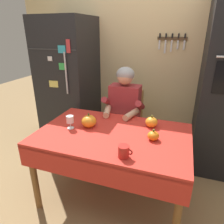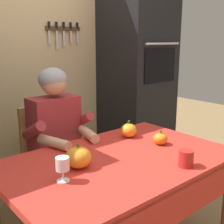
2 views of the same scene
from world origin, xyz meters
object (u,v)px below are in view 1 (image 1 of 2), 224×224
at_px(chair_behind_person, 127,122).
at_px(coffee_mug, 124,152).
at_px(pumpkin_large, 153,136).
at_px(refrigerator, 69,86).
at_px(dining_table, 112,142).
at_px(pumpkin_small, 89,121).
at_px(seated_person, 123,111).
at_px(pumpkin_medium, 151,122).
at_px(wine_glass, 70,120).

distance_m(chair_behind_person, coffee_mug, 1.18).
bearing_deg(pumpkin_large, refrigerator, 146.76).
bearing_deg(dining_table, pumpkin_small, 165.63).
xyz_separation_m(seated_person, pumpkin_small, (-0.19, -0.54, 0.06)).
height_order(seated_person, pumpkin_medium, seated_person).
xyz_separation_m(chair_behind_person, pumpkin_small, (-0.19, -0.72, 0.29)).
bearing_deg(refrigerator, wine_glass, -59.64).
xyz_separation_m(wine_glass, pumpkin_large, (0.79, 0.04, -0.05)).
height_order(coffee_mug, pumpkin_medium, pumpkin_medium).
relative_size(chair_behind_person, coffee_mug, 8.31).
bearing_deg(chair_behind_person, pumpkin_large, -60.32).
bearing_deg(seated_person, chair_behind_person, 90.00).
bearing_deg(chair_behind_person, pumpkin_small, -105.02).
distance_m(refrigerator, chair_behind_person, 0.97).
relative_size(coffee_mug, pumpkin_medium, 0.90).
xyz_separation_m(dining_table, wine_glass, (-0.42, -0.02, 0.17)).
bearing_deg(dining_table, seated_person, 96.56).
relative_size(refrigerator, pumpkin_large, 17.56).
bearing_deg(dining_table, coffee_mug, -57.17).
bearing_deg(pumpkin_large, coffee_mug, -116.89).
bearing_deg(seated_person, pumpkin_medium, -40.79).
xyz_separation_m(chair_behind_person, wine_glass, (-0.35, -0.81, 0.32)).
distance_m(chair_behind_person, pumpkin_small, 0.80).
relative_size(seated_person, pumpkin_small, 8.50).
bearing_deg(pumpkin_medium, dining_table, -139.52).
relative_size(seated_person, coffee_mug, 11.13).
bearing_deg(refrigerator, pumpkin_large, -33.24).
bearing_deg(coffee_mug, dining_table, 122.83).
bearing_deg(wine_glass, pumpkin_large, 2.75).
height_order(seated_person, wine_glass, seated_person).
xyz_separation_m(refrigerator, chair_behind_person, (0.88, -0.09, -0.39)).
height_order(dining_table, pumpkin_small, pumpkin_small).
xyz_separation_m(chair_behind_person, coffee_mug, (0.27, -1.11, 0.28)).
height_order(seated_person, pumpkin_small, seated_person).
height_order(wine_glass, pumpkin_small, pumpkin_small).
relative_size(pumpkin_large, pumpkin_medium, 0.83).
bearing_deg(coffee_mug, wine_glass, 154.72).
xyz_separation_m(refrigerator, pumpkin_large, (1.32, -0.87, -0.12)).
distance_m(coffee_mug, pumpkin_medium, 0.60).
distance_m(coffee_mug, pumpkin_small, 0.61).
distance_m(seated_person, pumpkin_large, 0.74).
relative_size(refrigerator, wine_glass, 13.85).
height_order(seated_person, pumpkin_large, seated_person).
bearing_deg(pumpkin_small, wine_glass, -150.07).
relative_size(refrigerator, pumpkin_medium, 14.51).
bearing_deg(pumpkin_small, pumpkin_large, -4.63).
height_order(wine_glass, pumpkin_large, wine_glass).
height_order(dining_table, coffee_mug, coffee_mug).
bearing_deg(chair_behind_person, pumpkin_medium, -53.50).
height_order(dining_table, pumpkin_medium, pumpkin_medium).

